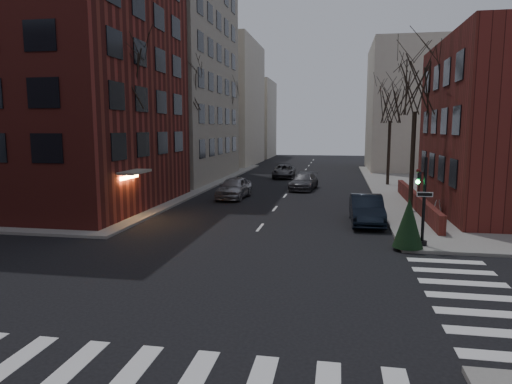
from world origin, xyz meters
TOP-DOWN VIEW (x-y plane):
  - ground at (0.00, 0.00)m, footprint 160.00×160.00m
  - sidewalk_far_left at (-29.00, 30.00)m, footprint 44.00×44.00m
  - building_left_brick at (-15.50, 16.50)m, footprint 15.00×15.00m
  - building_left_tan at (-17.00, 34.00)m, footprint 18.00×18.00m
  - low_wall_right at (9.30, 19.00)m, footprint 0.35×16.00m
  - building_distant_la at (-15.00, 55.00)m, footprint 14.00×16.00m
  - building_distant_ra at (15.00, 50.00)m, footprint 14.00×14.00m
  - building_distant_lb at (-13.00, 72.00)m, footprint 10.00×12.00m
  - traffic_signal at (7.94, 8.99)m, footprint 0.76×0.44m
  - tree_left_a at (-8.80, 14.00)m, footprint 4.18×4.18m
  - tree_left_b at (-8.80, 26.00)m, footprint 4.40×4.40m
  - tree_left_c at (-8.80, 40.00)m, footprint 3.96×3.96m
  - tree_right_a at (8.80, 18.00)m, footprint 3.96×3.96m
  - tree_right_b at (8.80, 32.00)m, footprint 3.74×3.74m
  - streetlamp_near at (-8.20, 22.00)m, footprint 0.36×0.36m
  - streetlamp_far at (-8.20, 42.00)m, footprint 0.36×0.36m
  - parked_sedan at (5.81, 14.01)m, footprint 1.86×5.04m
  - car_lane_silver at (-3.76, 22.00)m, footprint 2.26×5.01m
  - car_lane_gray at (1.20, 27.99)m, footprint 2.59×5.21m
  - car_lane_far at (-1.66, 37.28)m, footprint 2.74×5.34m
  - sandwich_board at (10.18, 16.60)m, footprint 0.57×0.68m
  - evergreen_shrub at (7.30, 8.50)m, footprint 1.68×1.68m

SIDE VIEW (x-z plane):
  - ground at x=0.00m, z-range 0.00..0.00m
  - sidewalk_far_left at x=-29.00m, z-range 0.00..0.15m
  - sandwich_board at x=10.18m, z-range 0.15..1.08m
  - low_wall_right at x=9.30m, z-range 0.15..1.15m
  - car_lane_far at x=-1.66m, z-range 0.00..1.44m
  - car_lane_gray at x=1.20m, z-range 0.00..1.46m
  - parked_sedan at x=5.81m, z-range 0.00..1.65m
  - car_lane_silver at x=-3.76m, z-range 0.00..1.67m
  - evergreen_shrub at x=7.30m, z-range 0.15..2.37m
  - traffic_signal at x=7.94m, z-range -0.09..3.91m
  - streetlamp_near at x=-8.20m, z-range 1.10..7.38m
  - streetlamp_far at x=-8.20m, z-range 1.10..7.38m
  - building_distant_lb at x=-13.00m, z-range 0.00..14.00m
  - tree_right_b at x=8.80m, z-range 3.00..12.18m
  - building_distant_ra at x=15.00m, z-range 0.00..16.00m
  - tree_left_c at x=-8.80m, z-range 3.17..12.89m
  - tree_right_a at x=8.80m, z-range 3.17..12.89m
  - tree_left_a at x=-8.80m, z-range 3.34..13.60m
  - tree_left_b at x=-8.80m, z-range 3.51..14.31m
  - building_left_brick at x=-15.50m, z-range 0.00..18.00m
  - building_distant_la at x=-15.00m, z-range 0.00..18.00m
  - building_left_tan at x=-17.00m, z-range 0.00..28.00m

